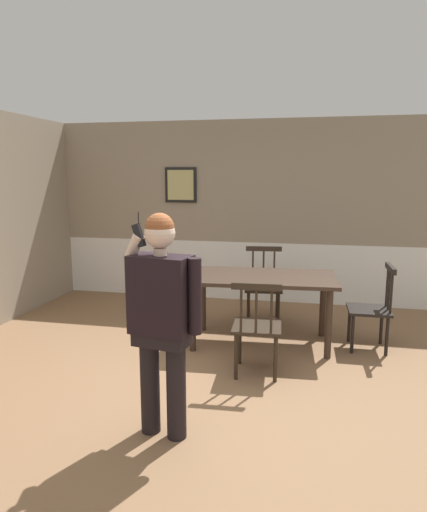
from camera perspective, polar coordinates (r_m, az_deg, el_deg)
name	(u,v)px	position (r m, az deg, el deg)	size (l,w,h in m)	color
ground_plane	(220,398)	(4.03, 0.80, -17.41)	(6.99, 6.99, 0.00)	#846042
room_back_partition	(261,215)	(6.75, 5.98, 5.07)	(6.25, 0.17, 2.65)	gray
dining_table	(261,284)	(5.04, 5.99, -3.56)	(1.66, 0.97, 0.77)	#38281E
chair_near_window	(257,327)	(4.31, 5.46, -8.81)	(0.47, 0.47, 0.92)	#2D2319
chair_by_doorway	(372,308)	(5.19, 19.30, -6.20)	(0.44, 0.44, 0.93)	black
chair_at_table_head	(263,285)	(5.90, 6.27, -3.68)	(0.52, 0.52, 0.94)	#2D2319
person_figure	(162,312)	(3.20, -6.44, -7.01)	(0.58, 0.30, 1.62)	black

